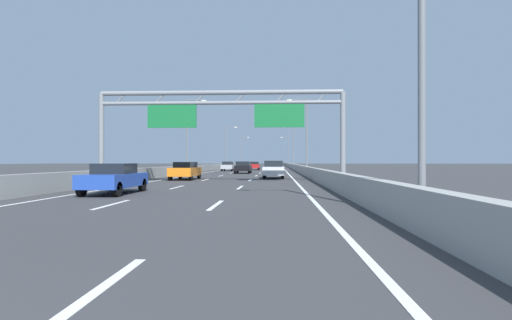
% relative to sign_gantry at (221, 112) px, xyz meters
% --- Properties ---
extents(ground_plane, '(260.00, 260.00, 0.00)m').
position_rel_sign_gantry_xyz_m(ground_plane, '(-0.08, 73.79, -4.84)').
color(ground_plane, '#38383A').
extents(lane_dash_left_1, '(0.16, 3.00, 0.01)m').
position_rel_sign_gantry_xyz_m(lane_dash_left_1, '(-1.88, -13.71, -4.83)').
color(lane_dash_left_1, white).
rests_on(lane_dash_left_1, ground_plane).
extents(lane_dash_left_2, '(0.16, 3.00, 0.01)m').
position_rel_sign_gantry_xyz_m(lane_dash_left_2, '(-1.88, -4.71, -4.83)').
color(lane_dash_left_2, white).
rests_on(lane_dash_left_2, ground_plane).
extents(lane_dash_left_3, '(0.16, 3.00, 0.01)m').
position_rel_sign_gantry_xyz_m(lane_dash_left_3, '(-1.88, 4.29, -4.83)').
color(lane_dash_left_3, white).
rests_on(lane_dash_left_3, ground_plane).
extents(lane_dash_left_4, '(0.16, 3.00, 0.01)m').
position_rel_sign_gantry_xyz_m(lane_dash_left_4, '(-1.88, 13.29, -4.83)').
color(lane_dash_left_4, white).
rests_on(lane_dash_left_4, ground_plane).
extents(lane_dash_left_5, '(0.16, 3.00, 0.01)m').
position_rel_sign_gantry_xyz_m(lane_dash_left_5, '(-1.88, 22.29, -4.83)').
color(lane_dash_left_5, white).
rests_on(lane_dash_left_5, ground_plane).
extents(lane_dash_left_6, '(0.16, 3.00, 0.01)m').
position_rel_sign_gantry_xyz_m(lane_dash_left_6, '(-1.88, 31.29, -4.83)').
color(lane_dash_left_6, white).
rests_on(lane_dash_left_6, ground_plane).
extents(lane_dash_left_7, '(0.16, 3.00, 0.01)m').
position_rel_sign_gantry_xyz_m(lane_dash_left_7, '(-1.88, 40.29, -4.83)').
color(lane_dash_left_7, white).
rests_on(lane_dash_left_7, ground_plane).
extents(lane_dash_left_8, '(0.16, 3.00, 0.01)m').
position_rel_sign_gantry_xyz_m(lane_dash_left_8, '(-1.88, 49.29, -4.83)').
color(lane_dash_left_8, white).
rests_on(lane_dash_left_8, ground_plane).
extents(lane_dash_left_9, '(0.16, 3.00, 0.01)m').
position_rel_sign_gantry_xyz_m(lane_dash_left_9, '(-1.88, 58.29, -4.83)').
color(lane_dash_left_9, white).
rests_on(lane_dash_left_9, ground_plane).
extents(lane_dash_left_10, '(0.16, 3.00, 0.01)m').
position_rel_sign_gantry_xyz_m(lane_dash_left_10, '(-1.88, 67.29, -4.83)').
color(lane_dash_left_10, white).
rests_on(lane_dash_left_10, ground_plane).
extents(lane_dash_left_11, '(0.16, 3.00, 0.01)m').
position_rel_sign_gantry_xyz_m(lane_dash_left_11, '(-1.88, 76.29, -4.83)').
color(lane_dash_left_11, white).
rests_on(lane_dash_left_11, ground_plane).
extents(lane_dash_left_12, '(0.16, 3.00, 0.01)m').
position_rel_sign_gantry_xyz_m(lane_dash_left_12, '(-1.88, 85.29, -4.83)').
color(lane_dash_left_12, white).
rests_on(lane_dash_left_12, ground_plane).
extents(lane_dash_left_13, '(0.16, 3.00, 0.01)m').
position_rel_sign_gantry_xyz_m(lane_dash_left_13, '(-1.88, 94.29, -4.83)').
color(lane_dash_left_13, white).
rests_on(lane_dash_left_13, ground_plane).
extents(lane_dash_left_14, '(0.16, 3.00, 0.01)m').
position_rel_sign_gantry_xyz_m(lane_dash_left_14, '(-1.88, 103.29, -4.83)').
color(lane_dash_left_14, white).
rests_on(lane_dash_left_14, ground_plane).
extents(lane_dash_left_15, '(0.16, 3.00, 0.01)m').
position_rel_sign_gantry_xyz_m(lane_dash_left_15, '(-1.88, 112.29, -4.83)').
color(lane_dash_left_15, white).
rests_on(lane_dash_left_15, ground_plane).
extents(lane_dash_left_16, '(0.16, 3.00, 0.01)m').
position_rel_sign_gantry_xyz_m(lane_dash_left_16, '(-1.88, 121.29, -4.83)').
color(lane_dash_left_16, white).
rests_on(lane_dash_left_16, ground_plane).
extents(lane_dash_left_17, '(0.16, 3.00, 0.01)m').
position_rel_sign_gantry_xyz_m(lane_dash_left_17, '(-1.88, 130.29, -4.83)').
color(lane_dash_left_17, white).
rests_on(lane_dash_left_17, ground_plane).
extents(lane_dash_right_0, '(0.16, 3.00, 0.01)m').
position_rel_sign_gantry_xyz_m(lane_dash_right_0, '(1.72, -22.71, -4.83)').
color(lane_dash_right_0, white).
rests_on(lane_dash_right_0, ground_plane).
extents(lane_dash_right_1, '(0.16, 3.00, 0.01)m').
position_rel_sign_gantry_xyz_m(lane_dash_right_1, '(1.72, -13.71, -4.83)').
color(lane_dash_right_1, white).
rests_on(lane_dash_right_1, ground_plane).
extents(lane_dash_right_2, '(0.16, 3.00, 0.01)m').
position_rel_sign_gantry_xyz_m(lane_dash_right_2, '(1.72, -4.71, -4.83)').
color(lane_dash_right_2, white).
rests_on(lane_dash_right_2, ground_plane).
extents(lane_dash_right_3, '(0.16, 3.00, 0.01)m').
position_rel_sign_gantry_xyz_m(lane_dash_right_3, '(1.72, 4.29, -4.83)').
color(lane_dash_right_3, white).
rests_on(lane_dash_right_3, ground_plane).
extents(lane_dash_right_4, '(0.16, 3.00, 0.01)m').
position_rel_sign_gantry_xyz_m(lane_dash_right_4, '(1.72, 13.29, -4.83)').
color(lane_dash_right_4, white).
rests_on(lane_dash_right_4, ground_plane).
extents(lane_dash_right_5, '(0.16, 3.00, 0.01)m').
position_rel_sign_gantry_xyz_m(lane_dash_right_5, '(1.72, 22.29, -4.83)').
color(lane_dash_right_5, white).
rests_on(lane_dash_right_5, ground_plane).
extents(lane_dash_right_6, '(0.16, 3.00, 0.01)m').
position_rel_sign_gantry_xyz_m(lane_dash_right_6, '(1.72, 31.29, -4.83)').
color(lane_dash_right_6, white).
rests_on(lane_dash_right_6, ground_plane).
extents(lane_dash_right_7, '(0.16, 3.00, 0.01)m').
position_rel_sign_gantry_xyz_m(lane_dash_right_7, '(1.72, 40.29, -4.83)').
color(lane_dash_right_7, white).
rests_on(lane_dash_right_7, ground_plane).
extents(lane_dash_right_8, '(0.16, 3.00, 0.01)m').
position_rel_sign_gantry_xyz_m(lane_dash_right_8, '(1.72, 49.29, -4.83)').
color(lane_dash_right_8, white).
rests_on(lane_dash_right_8, ground_plane).
extents(lane_dash_right_9, '(0.16, 3.00, 0.01)m').
position_rel_sign_gantry_xyz_m(lane_dash_right_9, '(1.72, 58.29, -4.83)').
color(lane_dash_right_9, white).
rests_on(lane_dash_right_9, ground_plane).
extents(lane_dash_right_10, '(0.16, 3.00, 0.01)m').
position_rel_sign_gantry_xyz_m(lane_dash_right_10, '(1.72, 67.29, -4.83)').
color(lane_dash_right_10, white).
rests_on(lane_dash_right_10, ground_plane).
extents(lane_dash_right_11, '(0.16, 3.00, 0.01)m').
position_rel_sign_gantry_xyz_m(lane_dash_right_11, '(1.72, 76.29, -4.83)').
color(lane_dash_right_11, white).
rests_on(lane_dash_right_11, ground_plane).
extents(lane_dash_right_12, '(0.16, 3.00, 0.01)m').
position_rel_sign_gantry_xyz_m(lane_dash_right_12, '(1.72, 85.29, -4.83)').
color(lane_dash_right_12, white).
rests_on(lane_dash_right_12, ground_plane).
extents(lane_dash_right_13, '(0.16, 3.00, 0.01)m').
position_rel_sign_gantry_xyz_m(lane_dash_right_13, '(1.72, 94.29, -4.83)').
color(lane_dash_right_13, white).
rests_on(lane_dash_right_13, ground_plane).
extents(lane_dash_right_14, '(0.16, 3.00, 0.01)m').
position_rel_sign_gantry_xyz_m(lane_dash_right_14, '(1.72, 103.29, -4.83)').
color(lane_dash_right_14, white).
rests_on(lane_dash_right_14, ground_plane).
extents(lane_dash_right_15, '(0.16, 3.00, 0.01)m').
position_rel_sign_gantry_xyz_m(lane_dash_right_15, '(1.72, 112.29, -4.83)').
color(lane_dash_right_15, white).
rests_on(lane_dash_right_15, ground_plane).
extents(lane_dash_right_16, '(0.16, 3.00, 0.01)m').
position_rel_sign_gantry_xyz_m(lane_dash_right_16, '(1.72, 121.29, -4.83)').
color(lane_dash_right_16, white).
rests_on(lane_dash_right_16, ground_plane).
extents(lane_dash_right_17, '(0.16, 3.00, 0.01)m').
position_rel_sign_gantry_xyz_m(lane_dash_right_17, '(1.72, 130.29, -4.83)').
color(lane_dash_right_17, white).
rests_on(lane_dash_right_17, ground_plane).
extents(edge_line_left, '(0.16, 176.00, 0.01)m').
position_rel_sign_gantry_xyz_m(edge_line_left, '(-5.33, 61.79, -4.83)').
color(edge_line_left, white).
rests_on(edge_line_left, ground_plane).
extents(edge_line_right, '(0.16, 176.00, 0.01)m').
position_rel_sign_gantry_xyz_m(edge_line_right, '(5.17, 61.79, -4.83)').
color(edge_line_right, white).
rests_on(edge_line_right, ground_plane).
extents(barrier_left, '(0.45, 220.00, 0.95)m').
position_rel_sign_gantry_xyz_m(barrier_left, '(-6.98, 83.79, -4.36)').
color(barrier_left, '#9E9E99').
rests_on(barrier_left, ground_plane).
extents(barrier_right, '(0.45, 220.00, 0.95)m').
position_rel_sign_gantry_xyz_m(barrier_right, '(6.82, 83.79, -4.36)').
color(barrier_right, '#9E9E99').
rests_on(barrier_right, ground_plane).
extents(sign_gantry, '(17.04, 0.36, 6.36)m').
position_rel_sign_gantry_xyz_m(sign_gantry, '(0.00, 0.00, 0.00)').
color(sign_gantry, gray).
rests_on(sign_gantry, ground_plane).
extents(streetlamp_right_near, '(2.58, 0.28, 9.50)m').
position_rel_sign_gantry_xyz_m(streetlamp_right_near, '(7.39, -16.43, 0.56)').
color(streetlamp_right_near, slate).
rests_on(streetlamp_right_near, ground_plane).
extents(streetlamp_left_mid, '(2.58, 0.28, 9.50)m').
position_rel_sign_gantry_xyz_m(streetlamp_left_mid, '(-7.55, 23.81, 0.56)').
color(streetlamp_left_mid, slate).
rests_on(streetlamp_left_mid, ground_plane).
extents(streetlamp_right_mid, '(2.58, 0.28, 9.50)m').
position_rel_sign_gantry_xyz_m(streetlamp_right_mid, '(7.39, 23.81, 0.56)').
color(streetlamp_right_mid, slate).
rests_on(streetlamp_right_mid, ground_plane).
extents(streetlamp_left_far, '(2.58, 0.28, 9.50)m').
position_rel_sign_gantry_xyz_m(streetlamp_left_far, '(-7.55, 64.06, 0.56)').
color(streetlamp_left_far, slate).
rests_on(streetlamp_left_far, ground_plane).
extents(streetlamp_right_far, '(2.58, 0.28, 9.50)m').
position_rel_sign_gantry_xyz_m(streetlamp_right_far, '(7.39, 64.06, 0.56)').
color(streetlamp_right_far, slate).
rests_on(streetlamp_right_far, ground_plane).
extents(streetlamp_left_distant, '(2.58, 0.28, 9.50)m').
position_rel_sign_gantry_xyz_m(streetlamp_left_distant, '(-7.55, 104.30, 0.56)').
color(streetlamp_left_distant, slate).
rests_on(streetlamp_left_distant, ground_plane).
extents(streetlamp_right_distant, '(2.58, 0.28, 9.50)m').
position_rel_sign_gantry_xyz_m(streetlamp_right_distant, '(7.39, 104.30, 0.56)').
color(streetlamp_right_distant, slate).
rests_on(streetlamp_right_distant, ground_plane).
extents(black_car, '(1.86, 4.12, 1.45)m').
position_rel_sign_gantry_xyz_m(black_car, '(-0.28, 21.12, -4.09)').
color(black_car, black).
rests_on(black_car, ground_plane).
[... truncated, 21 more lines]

